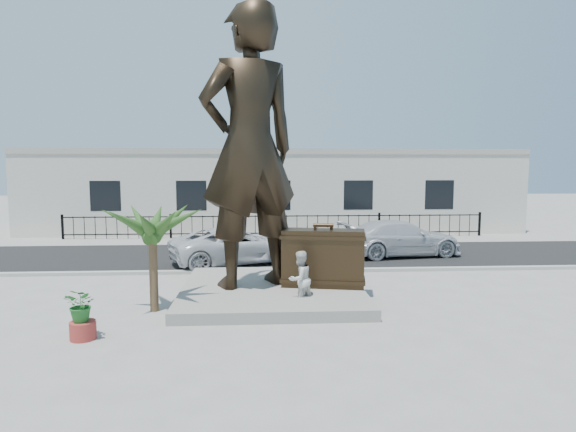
% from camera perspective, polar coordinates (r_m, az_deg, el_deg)
% --- Properties ---
extents(ground, '(100.00, 100.00, 0.00)m').
position_cam_1_polar(ground, '(12.94, 0.52, -11.13)').
color(ground, '#9E9991').
rests_on(ground, ground).
extents(street, '(40.00, 7.00, 0.01)m').
position_cam_1_polar(street, '(20.71, -0.96, -4.57)').
color(street, black).
rests_on(street, ground).
extents(curb, '(40.00, 0.25, 0.12)m').
position_cam_1_polar(curb, '(17.27, -0.48, -6.53)').
color(curb, '#A5A399').
rests_on(curb, ground).
extents(far_sidewalk, '(40.00, 2.50, 0.02)m').
position_cam_1_polar(far_sidewalk, '(24.65, -1.35, -2.85)').
color(far_sidewalk, '#9E9991').
rests_on(far_sidewalk, ground).
extents(plinth, '(5.20, 5.20, 0.30)m').
position_cam_1_polar(plinth, '(14.32, -1.90, -8.81)').
color(plinth, gray).
rests_on(plinth, ground).
extents(fence, '(22.00, 0.10, 1.20)m').
position_cam_1_polar(fence, '(25.36, -1.41, -1.25)').
color(fence, black).
rests_on(fence, ground).
extents(building, '(28.00, 7.00, 4.40)m').
position_cam_1_polar(building, '(29.40, -1.69, 2.89)').
color(building, silver).
rests_on(building, ground).
extents(statue, '(3.47, 2.97, 8.05)m').
position_cam_1_polar(statue, '(13.96, -4.62, 8.10)').
color(statue, black).
rests_on(statue, plinth).
extents(suitcase, '(2.46, 1.18, 1.66)m').
position_cam_1_polar(suitcase, '(14.08, 4.18, -4.98)').
color(suitcase, black).
rests_on(suitcase, plinth).
extents(tourist, '(0.94, 0.92, 1.53)m').
position_cam_1_polar(tourist, '(13.09, 1.42, -7.46)').
color(tourist, silver).
rests_on(tourist, ground).
extents(car_white, '(5.60, 4.13, 1.42)m').
position_cam_1_polar(car_white, '(18.85, -6.12, -3.47)').
color(car_white, silver).
rests_on(car_white, street).
extents(car_silver, '(5.37, 2.82, 1.48)m').
position_cam_1_polar(car_silver, '(20.87, 13.18, -2.57)').
color(car_silver, silver).
rests_on(car_silver, street).
extents(worker, '(1.22, 1.00, 1.65)m').
position_cam_1_polar(worker, '(24.25, -6.74, -1.05)').
color(worker, '#D6560B').
rests_on(worker, far_sidewalk).
extents(palm_tree, '(1.80, 1.80, 3.20)m').
position_cam_1_polar(palm_tree, '(13.37, -15.52, -10.78)').
color(palm_tree, '#284B1B').
rests_on(palm_tree, ground).
extents(planter, '(0.56, 0.56, 0.40)m').
position_cam_1_polar(planter, '(11.78, -23.13, -12.35)').
color(planter, '#9F312A').
rests_on(planter, ground).
extents(shrub, '(0.86, 0.82, 0.76)m').
position_cam_1_polar(shrub, '(11.62, -23.25, -9.64)').
color(shrub, '#206222').
rests_on(shrub, planter).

